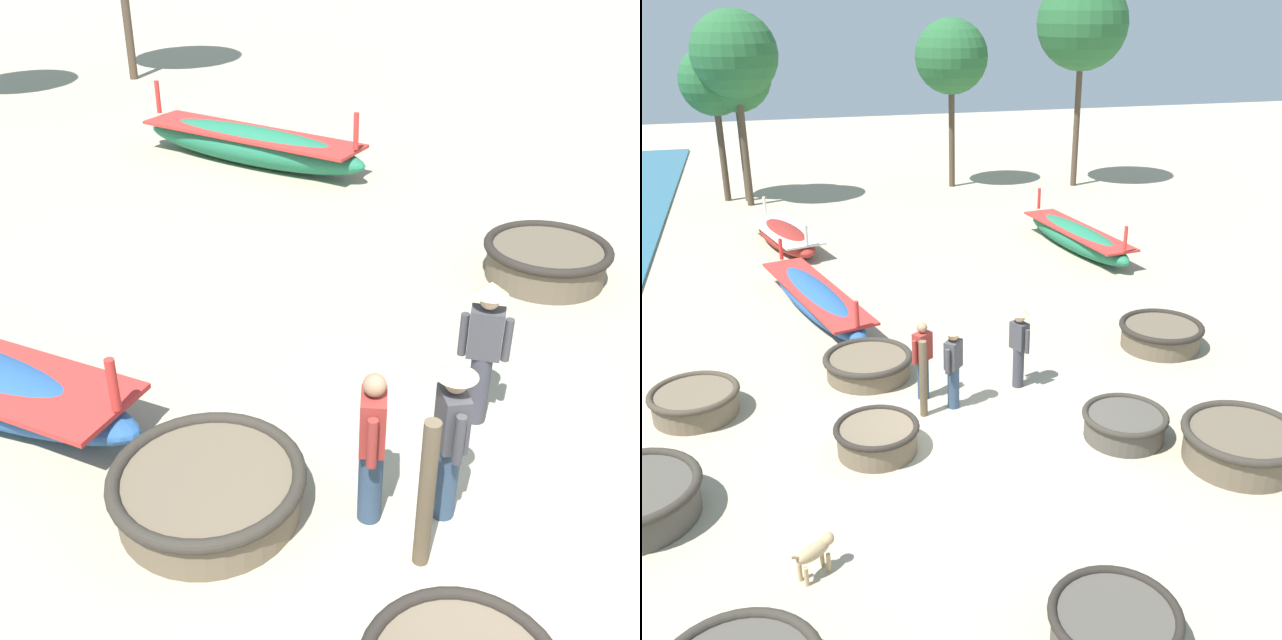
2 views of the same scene
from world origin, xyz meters
TOP-DOWN VIEW (x-y plane):
  - ground_plane at (0.00, 0.00)m, footprint 80.00×80.00m
  - coracle_upturned at (5.12, 2.42)m, footprint 1.83×1.83m
  - coracle_front_left at (2.66, -0.77)m, footprint 1.49×1.49m
  - coracle_nearest at (0.43, -4.94)m, footprint 1.57×1.57m
  - coracle_weathered at (-1.55, -0.08)m, footprint 1.44×1.44m
  - coracle_center at (-1.27, 2.71)m, footprint 1.81×1.81m
  - coracle_far_right at (-4.56, 2.01)m, footprint 1.63×1.63m
  - coracle_front_right at (4.15, -1.95)m, footprint 1.98×1.98m
  - long_boat_red_hull at (-1.97, 6.47)m, footprint 2.46×5.77m
  - long_boat_white_hull at (-2.40, 12.01)m, footprint 2.25×4.35m
  - long_boat_ochre_hull at (6.14, 9.38)m, footprint 1.77×5.43m
  - fisherman_with_hat at (1.51, 1.51)m, footprint 0.36×0.49m
  - fisherman_standing_left at (0.07, 1.04)m, footprint 0.39×0.41m
  - fisherman_hauling at (-0.40, 1.53)m, footprint 0.45×0.37m
  - dog at (-2.80, -2.79)m, footprint 0.60×0.45m
  - mooring_post_shoreline at (-0.53, 0.88)m, footprint 0.14×0.14m
  - tree_left_mid at (-4.23, 18.65)m, footprint 2.46×2.46m
  - tree_center at (9.51, 17.54)m, footprint 3.52×3.52m
  - tree_right_mid at (-3.46, 18.47)m, footprint 2.56×2.56m
  - tree_leftmost at (-3.39, 17.67)m, footprint 3.00×3.00m
  - tree_tall_back at (4.64, 18.72)m, footprint 2.84×2.84m

SIDE VIEW (x-z plane):
  - ground_plane at x=0.00m, z-range 0.00..0.00m
  - coracle_center at x=-1.27m, z-range 0.02..0.51m
  - coracle_front_left at x=2.66m, z-range 0.02..0.52m
  - coracle_weathered at x=-1.55m, z-range 0.02..0.54m
  - coracle_far_right at x=-4.56m, z-range 0.02..0.54m
  - coracle_nearest at x=0.43m, z-range 0.02..0.58m
  - coracle_upturned at x=5.12m, z-range 0.03..0.58m
  - long_boat_red_hull at x=-1.97m, z-range -0.24..0.92m
  - long_boat_white_hull at x=-2.40m, z-range -0.25..0.93m
  - coracle_front_right at x=4.15m, z-range 0.03..0.67m
  - dog at x=-2.80m, z-range 0.10..0.64m
  - long_boat_ochre_hull at x=6.14m, z-range -0.30..1.09m
  - mooring_post_shoreline at x=-0.53m, z-range 0.00..1.49m
  - fisherman_hauling at x=-0.40m, z-range 0.05..1.62m
  - fisherman_with_hat at x=1.51m, z-range 0.12..1.79m
  - fisherman_standing_left at x=0.07m, z-range 0.12..1.79m
  - tree_left_mid at x=-4.23m, z-range 1.54..7.15m
  - tree_right_mid at x=-3.46m, z-range 1.60..7.44m
  - tree_tall_back at x=4.64m, z-range 1.79..8.27m
  - tree_leftmost at x=-3.39m, z-range 1.89..8.72m
  - tree_center at x=9.51m, z-range 2.22..10.24m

